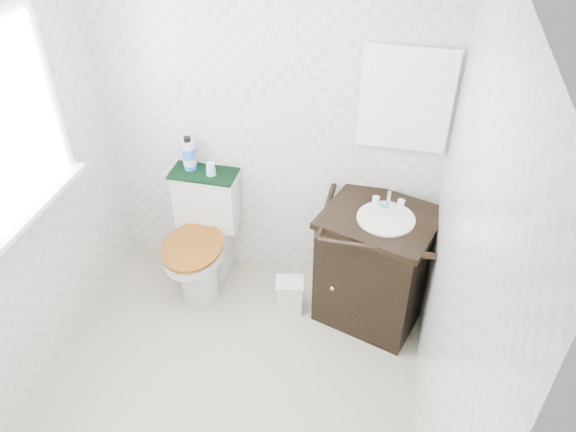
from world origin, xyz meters
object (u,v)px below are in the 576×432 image
at_px(vanity, 375,264).
at_px(cup, 211,169).
at_px(trash_bin, 290,295).
at_px(mouthwash_bottle, 189,154).
at_px(toilet, 204,240).

xyz_separation_m(vanity, cup, (-1.13, 0.18, 0.45)).
bearing_deg(cup, vanity, -8.91).
bearing_deg(trash_bin, cup, 154.62).
relative_size(trash_bin, mouthwash_bottle, 1.12).
distance_m(trash_bin, mouthwash_bottle, 1.15).
height_order(trash_bin, mouthwash_bottle, mouthwash_bottle).
bearing_deg(trash_bin, toilet, 165.61).
bearing_deg(mouthwash_bottle, toilet, -56.93).
bearing_deg(cup, mouthwash_bottle, 166.33).
height_order(toilet, mouthwash_bottle, mouthwash_bottle).
xyz_separation_m(trash_bin, cup, (-0.59, 0.28, 0.75)).
bearing_deg(toilet, mouthwash_bottle, 123.07).
bearing_deg(vanity, mouthwash_bottle, 170.50).
relative_size(vanity, trash_bin, 3.47).
distance_m(mouthwash_bottle, cup, 0.17).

